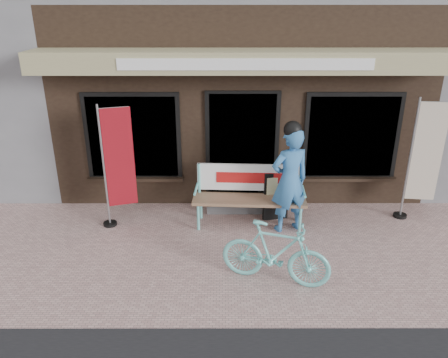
{
  "coord_description": "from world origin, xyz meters",
  "views": [
    {
      "loc": [
        -0.35,
        -5.68,
        3.69
      ],
      "look_at": [
        -0.34,
        0.7,
        1.05
      ],
      "focal_mm": 35.0,
      "sensor_mm": 36.0,
      "label": 1
    }
  ],
  "objects_px": {
    "bench": "(249,190)",
    "menu_stand": "(276,196)",
    "person": "(290,179)",
    "bicycle": "(276,253)",
    "nobori_red": "(117,165)",
    "nobori_cream": "(423,159)"
  },
  "relations": [
    {
      "from": "bench",
      "to": "nobori_red",
      "type": "distance_m",
      "value": 2.3
    },
    {
      "from": "person",
      "to": "menu_stand",
      "type": "distance_m",
      "value": 0.64
    },
    {
      "from": "bicycle",
      "to": "bench",
      "type": "bearing_deg",
      "value": 26.6
    },
    {
      "from": "nobori_cream",
      "to": "person",
      "type": "bearing_deg",
      "value": -162.98
    },
    {
      "from": "person",
      "to": "menu_stand",
      "type": "xyz_separation_m",
      "value": [
        -0.16,
        0.38,
        -0.48
      ]
    },
    {
      "from": "person",
      "to": "menu_stand",
      "type": "bearing_deg",
      "value": 93.98
    },
    {
      "from": "person",
      "to": "bicycle",
      "type": "relative_size",
      "value": 1.26
    },
    {
      "from": "bicycle",
      "to": "menu_stand",
      "type": "xyz_separation_m",
      "value": [
        0.22,
        1.89,
        0.0
      ]
    },
    {
      "from": "bench",
      "to": "bicycle",
      "type": "distance_m",
      "value": 1.79
    },
    {
      "from": "bench",
      "to": "person",
      "type": "distance_m",
      "value": 0.77
    },
    {
      "from": "bicycle",
      "to": "person",
      "type": "bearing_deg",
      "value": 3.93
    },
    {
      "from": "bench",
      "to": "menu_stand",
      "type": "height_order",
      "value": "bench"
    },
    {
      "from": "nobori_cream",
      "to": "menu_stand",
      "type": "xyz_separation_m",
      "value": [
        -2.52,
        -0.05,
        -0.68
      ]
    },
    {
      "from": "bench",
      "to": "bicycle",
      "type": "relative_size",
      "value": 1.29
    },
    {
      "from": "person",
      "to": "nobori_red",
      "type": "xyz_separation_m",
      "value": [
        -2.89,
        0.22,
        0.17
      ]
    },
    {
      "from": "nobori_red",
      "to": "menu_stand",
      "type": "xyz_separation_m",
      "value": [
        2.72,
        0.17,
        -0.65
      ]
    },
    {
      "from": "bench",
      "to": "menu_stand",
      "type": "distance_m",
      "value": 0.52
    },
    {
      "from": "bicycle",
      "to": "nobori_red",
      "type": "xyz_separation_m",
      "value": [
        -2.51,
        1.73,
        0.65
      ]
    },
    {
      "from": "bench",
      "to": "person",
      "type": "xyz_separation_m",
      "value": [
        0.64,
        -0.25,
        0.33
      ]
    },
    {
      "from": "person",
      "to": "nobori_cream",
      "type": "height_order",
      "value": "nobori_cream"
    },
    {
      "from": "nobori_cream",
      "to": "nobori_red",
      "type": "bearing_deg",
      "value": -170.98
    },
    {
      "from": "bench",
      "to": "bicycle",
      "type": "height_order",
      "value": "bench"
    }
  ]
}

